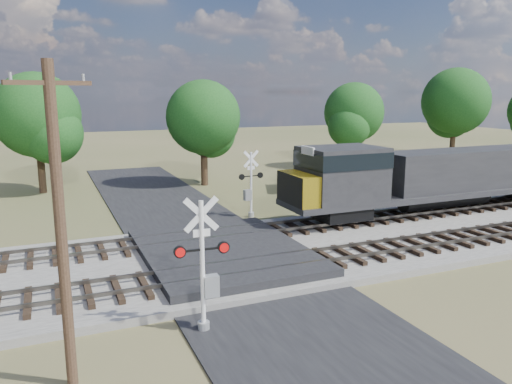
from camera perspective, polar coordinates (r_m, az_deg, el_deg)
name	(u,v)px	position (r m, az deg, el deg)	size (l,w,h in m)	color
ground	(227,264)	(22.37, -3.32, -8.22)	(160.00, 160.00, 0.00)	#434D29
ballast_bed	(402,233)	(27.55, 16.34, -4.56)	(140.00, 10.00, 0.30)	gray
road	(227,263)	(22.35, -3.32, -8.12)	(7.00, 60.00, 0.08)	black
crossing_panel	(223,254)	(22.71, -3.76, -7.08)	(7.00, 9.00, 0.62)	#262628
track_near	(311,260)	(21.74, 6.33, -7.71)	(140.00, 2.60, 0.33)	black
track_far	(264,231)	(26.00, 0.92, -4.43)	(140.00, 2.60, 0.33)	black
crossing_signal_near	(205,276)	(15.88, -5.80, -9.58)	(1.77, 0.38, 4.39)	silver
crossing_signal_far	(250,190)	(30.06, -0.70, 0.26)	(1.65, 0.39, 4.09)	silver
utility_pole	(60,222)	(13.09, -21.48, -3.24)	(1.94, 0.76, 8.25)	#332217
equipment_shed	(324,173)	(38.75, 7.78, 2.21)	(5.22, 5.22, 2.75)	#482B1E
treeline	(183,109)	(41.79, -8.30, 9.36)	(77.76, 10.05, 11.02)	black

